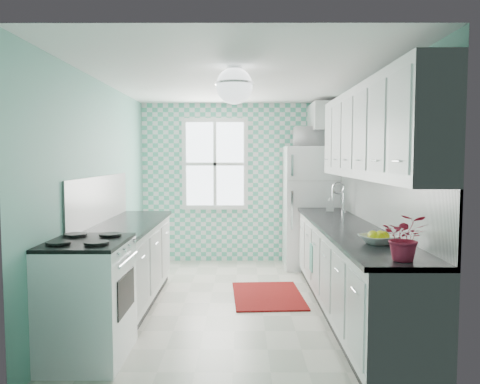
{
  "coord_description": "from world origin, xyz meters",
  "views": [
    {
      "loc": [
        0.07,
        -5.21,
        1.66
      ],
      "look_at": [
        0.05,
        0.25,
        1.25
      ],
      "focal_mm": 35.0,
      "sensor_mm": 36.0,
      "label": 1
    }
  ],
  "objects_px": {
    "fridge": "(311,207)",
    "fruit_bowl": "(378,239)",
    "stove": "(87,298)",
    "sink": "(331,214)",
    "potted_plant": "(405,237)",
    "microwave": "(311,137)",
    "ceiling_light": "(234,85)"
  },
  "relations": [
    {
      "from": "stove",
      "to": "potted_plant",
      "type": "xyz_separation_m",
      "value": [
        2.4,
        -0.56,
        0.6
      ]
    },
    {
      "from": "ceiling_light",
      "to": "fruit_bowl",
      "type": "distance_m",
      "value": 1.89
    },
    {
      "from": "ceiling_light",
      "to": "fridge",
      "type": "height_order",
      "value": "ceiling_light"
    },
    {
      "from": "stove",
      "to": "microwave",
      "type": "height_order",
      "value": "microwave"
    },
    {
      "from": "stove",
      "to": "microwave",
      "type": "distance_m",
      "value": 4.24
    },
    {
      "from": "ceiling_light",
      "to": "stove",
      "type": "distance_m",
      "value": 2.27
    },
    {
      "from": "ceiling_light",
      "to": "fruit_bowl",
      "type": "relative_size",
      "value": 1.19
    },
    {
      "from": "sink",
      "to": "microwave",
      "type": "relative_size",
      "value": 1.02
    },
    {
      "from": "fridge",
      "to": "stove",
      "type": "xyz_separation_m",
      "value": [
        -2.31,
        -3.25,
        -0.4
      ]
    },
    {
      "from": "sink",
      "to": "fruit_bowl",
      "type": "height_order",
      "value": "sink"
    },
    {
      "from": "stove",
      "to": "ceiling_light",
      "type": "bearing_deg",
      "value": 27.2
    },
    {
      "from": "fridge",
      "to": "fruit_bowl",
      "type": "xyz_separation_m",
      "value": [
        0.09,
        -3.16,
        0.07
      ]
    },
    {
      "from": "stove",
      "to": "microwave",
      "type": "bearing_deg",
      "value": 53.07
    },
    {
      "from": "sink",
      "to": "ceiling_light",
      "type": "bearing_deg",
      "value": -129.09
    },
    {
      "from": "potted_plant",
      "to": "microwave",
      "type": "bearing_deg",
      "value": 91.36
    },
    {
      "from": "potted_plant",
      "to": "microwave",
      "type": "distance_m",
      "value": 3.9
    },
    {
      "from": "sink",
      "to": "potted_plant",
      "type": "bearing_deg",
      "value": -90.23
    },
    {
      "from": "sink",
      "to": "potted_plant",
      "type": "distance_m",
      "value": 2.71
    },
    {
      "from": "fruit_bowl",
      "to": "stove",
      "type": "bearing_deg",
      "value": -178.05
    },
    {
      "from": "stove",
      "to": "sink",
      "type": "relative_size",
      "value": 1.82
    },
    {
      "from": "fruit_bowl",
      "to": "potted_plant",
      "type": "bearing_deg",
      "value": -90.0
    },
    {
      "from": "fridge",
      "to": "microwave",
      "type": "distance_m",
      "value": 1.05
    },
    {
      "from": "ceiling_light",
      "to": "fruit_bowl",
      "type": "bearing_deg",
      "value": -25.6
    },
    {
      "from": "ceiling_light",
      "to": "fridge",
      "type": "distance_m",
      "value": 3.15
    },
    {
      "from": "fruit_bowl",
      "to": "fridge",
      "type": "bearing_deg",
      "value": 91.63
    },
    {
      "from": "ceiling_light",
      "to": "microwave",
      "type": "distance_m",
      "value": 2.84
    },
    {
      "from": "fridge",
      "to": "microwave",
      "type": "relative_size",
      "value": 3.47
    },
    {
      "from": "fridge",
      "to": "fruit_bowl",
      "type": "distance_m",
      "value": 3.17
    },
    {
      "from": "fridge",
      "to": "microwave",
      "type": "xyz_separation_m",
      "value": [
        0.0,
        0.0,
        1.05
      ]
    },
    {
      "from": "stove",
      "to": "microwave",
      "type": "xyz_separation_m",
      "value": [
        2.31,
        3.25,
        1.46
      ]
    },
    {
      "from": "fruit_bowl",
      "to": "sink",
      "type": "bearing_deg",
      "value": 89.88
    },
    {
      "from": "stove",
      "to": "fruit_bowl",
      "type": "distance_m",
      "value": 2.45
    }
  ]
}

